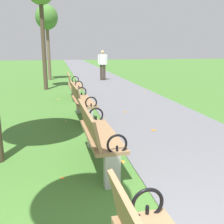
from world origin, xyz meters
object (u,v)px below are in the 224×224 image
park_bench_2 (97,134)px  tree_4 (47,19)px  pedestrian_walking (103,64)px  park_bench_3 (81,101)px  park_bench_4 (74,85)px

park_bench_2 → tree_4: tree_4 is taller
park_bench_2 → pedestrian_walking: bearing=79.8°
tree_4 → pedestrian_walking: (2.89, -0.83, -2.35)m
tree_4 → pedestrian_walking: bearing=-16.1°
park_bench_2 → park_bench_3: size_ratio=1.00×
park_bench_2 → tree_4: size_ratio=0.40×
park_bench_3 → tree_4: 9.36m
park_bench_4 → tree_4: tree_4 is taller
tree_4 → park_bench_4: bearing=-80.8°
park_bench_3 → park_bench_4: (-0.00, 2.91, 0.00)m
tree_4 → pedestrian_walking: 3.82m
park_bench_4 → pedestrian_walking: (1.92, 5.13, 0.44)m
park_bench_2 → park_bench_4: (-0.00, 5.55, 0.00)m
park_bench_2 → park_bench_4: same height
park_bench_2 → park_bench_3: bearing=90.0°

